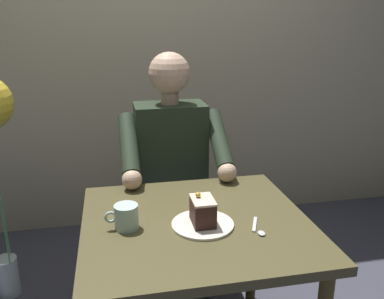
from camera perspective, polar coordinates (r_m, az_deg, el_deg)
cafe_rear_panel at (r=2.83m, az=-6.03°, el=19.04°), size 6.40×0.12×3.00m
dining_table at (r=1.59m, az=0.59°, el=-13.08°), size 0.85×0.79×0.72m
chair at (r=2.28m, az=-3.31°, el=-6.12°), size 0.42×0.42×0.92m
seated_person at (r=2.06m, az=-2.70°, el=-3.71°), size 0.53×0.58×1.30m
dessert_plate at (r=1.50m, az=1.53°, el=-10.63°), size 0.23×0.23×0.01m
cake_slice at (r=1.48m, az=1.54°, el=-8.76°), size 0.08×0.11×0.12m
coffee_cup at (r=1.48m, az=-9.41°, el=-9.40°), size 0.12×0.09×0.09m
dessert_spoon at (r=1.49m, az=9.44°, el=-11.13°), size 0.05×0.14×0.01m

